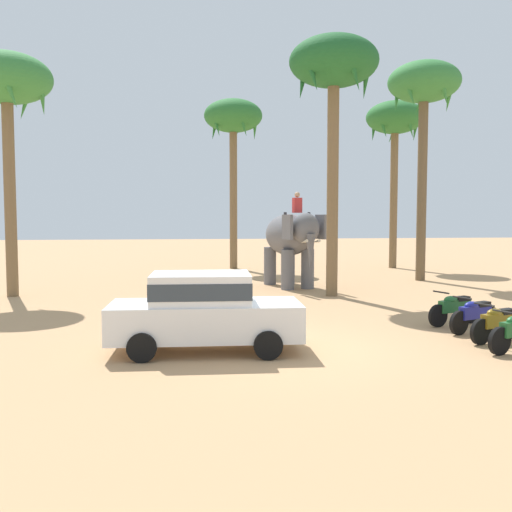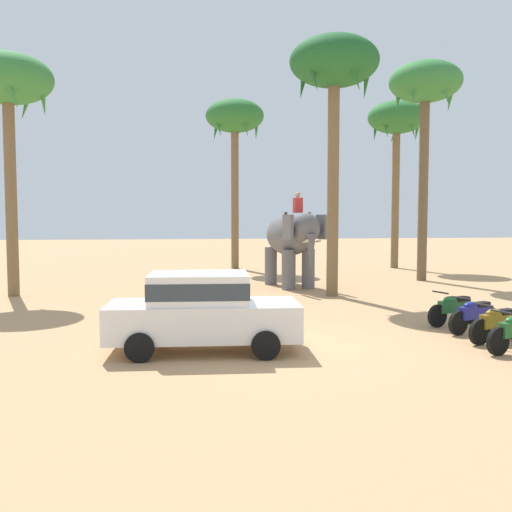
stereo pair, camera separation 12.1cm
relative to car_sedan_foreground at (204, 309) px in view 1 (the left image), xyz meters
The scene contains 11 objects.
ground_plane 1.71m from the car_sedan_foreground, ahead, with size 120.00×120.00×0.00m, color tan.
car_sedan_foreground is the anchor object (origin of this frame).
elephant_with_mahout 11.49m from the car_sedan_foreground, 69.98° to the left, with size 2.35×4.01×3.88m.
motorcycle_mid_row 6.84m from the car_sedan_foreground, ahead, with size 1.71×0.82×0.94m.
motorcycle_fourth_in_row 6.95m from the car_sedan_foreground, ahead, with size 1.69×0.88×0.94m.
motorcycle_far_in_row 7.12m from the car_sedan_foreground, 17.49° to the left, with size 1.72×0.80×0.94m.
palm_tree_behind_elephant 22.90m from the car_sedan_foreground, 58.90° to the left, with size 3.20×3.20×9.29m.
palm_tree_near_hut 11.86m from the car_sedan_foreground, 58.42° to the left, with size 3.20×3.20×9.34m.
palm_tree_left_of_road 13.27m from the car_sedan_foreground, 125.36° to the left, with size 3.20×3.20×8.73m.
palm_tree_far_back 20.76m from the car_sedan_foreground, 83.25° to the left, with size 3.20×3.20×9.31m.
palm_tree_leaning_seaward 17.81m from the car_sedan_foreground, 50.59° to the left, with size 3.20×3.20×9.78m.
Camera 1 is at (-1.82, -12.25, 2.93)m, focal length 40.02 mm.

